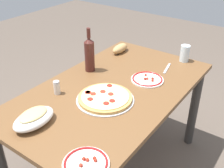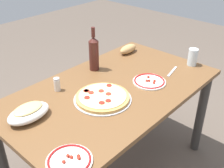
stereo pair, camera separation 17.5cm
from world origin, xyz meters
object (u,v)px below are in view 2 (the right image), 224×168
side_plate_near (69,160)px  bread_loaf (128,49)px  pepperoni_pizza (103,97)px  baked_pasta_dish (29,112)px  dining_table (112,103)px  spice_shaker (57,84)px  side_plate_far (149,81)px  wine_bottle (94,53)px  water_glass (193,57)px

side_plate_near → bread_loaf: size_ratio=1.17×
pepperoni_pizza → side_plate_near: pepperoni_pizza is taller
baked_pasta_dish → side_plate_near: bearing=-98.3°
dining_table → side_plate_near: (-0.60, -0.29, 0.13)m
baked_pasta_dish → spice_shaker: 0.31m
side_plate_far → baked_pasta_dish: bearing=161.7°
pepperoni_pizza → wine_bottle: wine_bottle is taller
side_plate_near → spice_shaker: 0.63m
baked_pasta_dish → water_glass: (1.19, -0.33, 0.02)m
pepperoni_pizza → spice_shaker: size_ratio=4.01×
pepperoni_pizza → side_plate_far: bearing=-13.7°
side_plate_near → spice_shaker: size_ratio=2.40×
pepperoni_pizza → side_plate_near: size_ratio=1.67×
water_glass → side_plate_near: (-1.25, -0.08, -0.05)m
pepperoni_pizza → side_plate_near: 0.52m
baked_pasta_dish → wine_bottle: (0.65, 0.16, 0.09)m
baked_pasta_dish → wine_bottle: size_ratio=0.76×
side_plate_far → spice_shaker: spice_shaker is taller
dining_table → baked_pasta_dish: size_ratio=5.98×
water_glass → side_plate_far: water_glass is taller
dining_table → pepperoni_pizza: 0.20m
pepperoni_pizza → bread_loaf: size_ratio=1.95×
baked_pasta_dish → side_plate_far: bearing=-18.3°
side_plate_far → pepperoni_pizza: bearing=166.3°
dining_table → side_plate_far: side_plate_far is taller
side_plate_near → pepperoni_pizza: bearing=27.6°
side_plate_near → side_plate_far: size_ratio=0.95×
dining_table → wine_bottle: (0.11, 0.27, 0.25)m
pepperoni_pizza → wine_bottle: 0.42m
dining_table → baked_pasta_dish: bearing=167.9°
baked_pasta_dish → side_plate_near: size_ratio=1.15×
bread_loaf → baked_pasta_dish: bearing=-171.0°
water_glass → dining_table: bearing=161.9°
side_plate_far → dining_table: bearing=148.6°
baked_pasta_dish → bread_loaf: size_ratio=1.34×
side_plate_far → bread_loaf: bearing=55.8°
water_glass → bread_loaf: water_glass is taller
dining_table → spice_shaker: spice_shaker is taller
dining_table → wine_bottle: 0.39m
wine_bottle → side_plate_near: 0.91m
side_plate_near → bread_loaf: bearing=27.3°
side_plate_far → spice_shaker: 0.60m
dining_table → spice_shaker: 0.38m
side_plate_near → wine_bottle: bearing=38.5°
dining_table → side_plate_near: size_ratio=6.86×
dining_table → bread_loaf: bread_loaf is taller
wine_bottle → pepperoni_pizza: bearing=-127.6°
spice_shaker → bread_loaf: bearing=3.2°
dining_table → bread_loaf: 0.60m
pepperoni_pizza → baked_pasta_dish: size_ratio=1.45×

